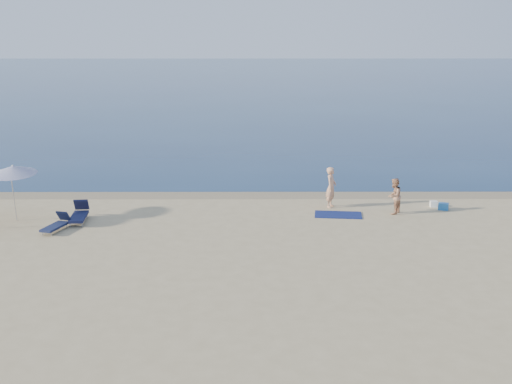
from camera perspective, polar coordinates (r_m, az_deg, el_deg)
sea at (r=110.79m, az=0.23°, el=10.12°), size 240.00×160.00×0.01m
wet_sand_strip at (r=30.89m, az=1.28°, el=-0.26°), size 240.00×1.60×0.00m
person_left at (r=28.73m, az=6.69°, el=0.42°), size 0.65×0.78×1.83m
person_right at (r=28.17m, az=12.18°, el=-0.36°), size 0.90×0.96×1.56m
beach_towel at (r=27.73m, az=7.32°, el=-2.02°), size 2.10×1.32×0.03m
white_bag at (r=29.85m, az=15.52°, el=-1.03°), size 0.33×0.28×0.27m
blue_cooler at (r=29.48m, az=16.33°, el=-1.24°), size 0.51×0.44×0.31m
umbrella_near at (r=28.14m, az=-20.78°, el=1.85°), size 1.96×1.98×2.44m
lounger_left at (r=27.54m, az=-15.45°, el=-1.94°), size 0.75×1.86×0.80m
lounger_right at (r=26.53m, az=-17.34°, el=-2.79°), size 0.89×1.60×0.67m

